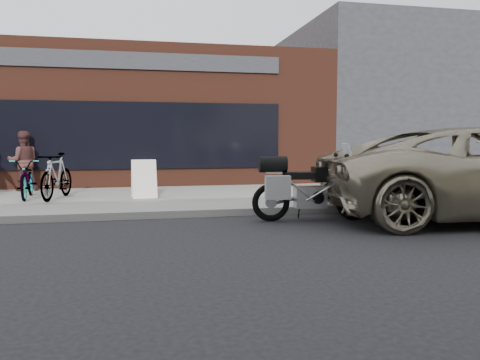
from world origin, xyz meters
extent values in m
plane|color=black|center=(0.00, 0.00, 0.00)|extent=(120.00, 120.00, 0.00)
cube|color=gray|center=(0.00, 7.00, 0.07)|extent=(44.00, 6.00, 0.15)
cube|color=#56291C|center=(-2.00, 14.00, 2.25)|extent=(14.00, 10.00, 4.50)
cube|color=black|center=(-2.00, 8.97, 1.70)|extent=(10.00, 0.08, 2.00)
cube|color=#2B2C31|center=(-2.00, 8.97, 3.90)|extent=(10.00, 0.08, 0.50)
cube|color=#2B2C31|center=(10.00, 14.00, 3.00)|extent=(10.00, 10.00, 6.00)
torus|color=black|center=(1.17, 3.28, 0.37)|extent=(0.75, 0.20, 0.74)
torus|color=black|center=(2.83, 3.11, 0.37)|extent=(0.75, 0.20, 0.74)
cube|color=#B7B7BC|center=(1.94, 3.20, 0.47)|extent=(0.64, 0.39, 0.42)
cube|color=black|center=(2.28, 3.16, 0.91)|extent=(0.59, 0.41, 0.29)
cube|color=black|center=(1.72, 3.22, 0.89)|extent=(0.64, 0.37, 0.13)
cube|color=black|center=(1.34, 3.26, 0.80)|extent=(0.36, 0.28, 0.16)
cube|color=black|center=(2.61, 3.13, 1.05)|extent=(0.23, 0.29, 0.24)
cube|color=silver|center=(2.68, 3.12, 1.33)|extent=(0.19, 0.35, 0.37)
cylinder|color=black|center=(2.53, 3.14, 1.13)|extent=(0.11, 0.78, 0.03)
cube|color=#B7B7BC|center=(1.21, 3.27, 0.95)|extent=(0.34, 0.36, 0.03)
cube|color=gray|center=(1.22, 2.98, 0.69)|extent=(0.48, 0.25, 0.44)
cylinder|color=black|center=(1.21, 3.27, 1.11)|extent=(0.56, 0.36, 0.31)
cylinder|color=#B7B7BC|center=(1.52, 3.42, 0.39)|extent=(0.62, 0.15, 0.21)
imported|color=gray|center=(-4.00, 6.77, 0.63)|extent=(0.81, 1.87, 0.96)
imported|color=gray|center=(-3.27, 6.46, 0.71)|extent=(0.91, 1.92, 1.11)
cube|color=white|center=(-1.21, 6.16, 0.62)|extent=(0.61, 0.35, 0.94)
cube|color=white|center=(-1.23, 6.41, 0.62)|extent=(0.61, 0.35, 0.94)
imported|color=#522E2B|center=(-4.50, 8.60, 0.99)|extent=(0.94, 0.81, 1.67)
camera|label=1|loc=(-1.28, -5.40, 1.59)|focal=35.00mm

